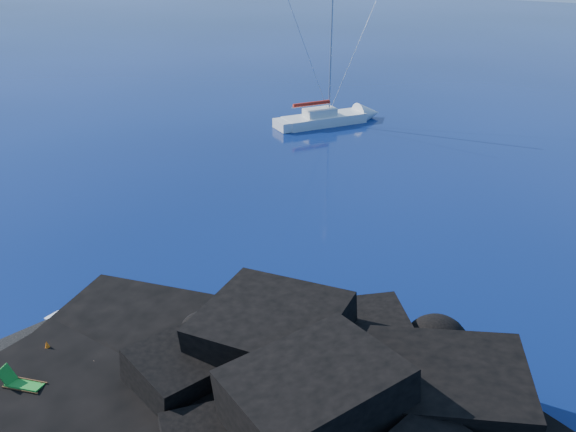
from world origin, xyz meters
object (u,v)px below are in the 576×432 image
(deck_chair, at_px, (24,381))
(sunbather, at_px, (90,357))
(sailboat, at_px, (324,124))
(marker_cone, at_px, (48,347))

(deck_chair, bearing_deg, sunbather, 57.33)
(sailboat, distance_m, sunbather, 36.09)
(sailboat, xyz_separation_m, deck_chair, (12.86, -36.06, 0.87))
(sailboat, distance_m, deck_chair, 38.30)
(deck_chair, relative_size, marker_cone, 2.66)
(deck_chair, bearing_deg, marker_cone, 104.50)
(sailboat, distance_m, marker_cone, 36.26)
(deck_chair, xyz_separation_m, marker_cone, (-1.40, 1.66, -0.23))
(sailboat, bearing_deg, marker_cone, -46.71)
(deck_chair, distance_m, marker_cone, 2.19)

